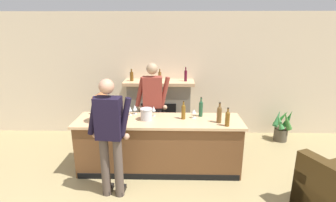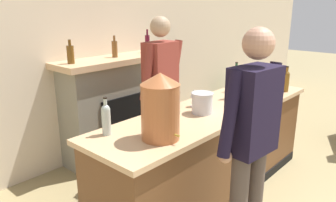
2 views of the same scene
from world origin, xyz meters
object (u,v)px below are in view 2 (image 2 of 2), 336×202
Objects in this scene: person_bartender at (161,94)px; copper_dispenser at (160,106)px; fireplace_stone at (115,107)px; wine_glass_by_dispenser at (194,94)px; wine_bottle_riesling_slim at (232,86)px; person_customer at (250,143)px; wine_bottle_merlot_tall at (236,78)px; wine_glass_mid_counter at (173,111)px; wine_glass_front_left at (237,85)px; wine_bottle_rose_blush at (286,80)px; wine_glass_near_bucket at (162,101)px; wine_glass_back_row at (163,104)px; potted_plant_corner at (236,93)px; wine_bottle_chardonnay_pale at (270,78)px; ice_bucket_steel at (202,103)px; wine_bottle_port_short at (106,118)px.

person_bartender is 3.54× the size of copper_dispenser.
fireplace_stone is 0.89× the size of person_bartender.
fireplace_stone is 8.87× the size of wine_glass_by_dispenser.
fireplace_stone reaches higher than wine_bottle_riesling_slim.
person_customer is 5.17× the size of wine_bottle_merlot_tall.
person_bartender reaches higher than wine_bottle_merlot_tall.
wine_glass_mid_counter is (0.30, 0.13, -0.14)m from copper_dispenser.
wine_glass_by_dispenser is at bearing 173.90° from wine_glass_front_left.
wine_glass_front_left is (-0.50, 0.36, -0.02)m from wine_bottle_rose_blush.
wine_bottle_riesling_slim is at bearing 8.00° from copper_dispenser.
wine_glass_near_bucket is at bearing 175.28° from wine_bottle_merlot_tall.
wine_glass_back_row is (-1.24, 0.02, -0.03)m from wine_bottle_merlot_tall.
person_bartender is (0.50, 1.32, 0.02)m from person_customer.
wine_glass_mid_counter is at bearing -128.66° from person_bartender.
wine_glass_back_row is at bearing 82.05° from person_customer.
copper_dispenser is 3.29× the size of wine_glass_front_left.
wine_bottle_chardonnay_pale is at bearing -139.95° from potted_plant_corner.
wine_bottle_rose_blush is 0.75m from wine_bottle_riesling_slim.
wine_glass_back_row reaches higher than wine_glass_near_bucket.
ice_bucket_steel is at bearing 169.06° from wine_bottle_rose_blush.
wine_glass_by_dispenser is at bearing -82.72° from person_bartender.
wine_bottle_merlot_tall is at bearing -1.26° from wine_bottle_port_short.
wine_glass_back_row is (-0.44, -1.24, 0.39)m from fireplace_stone.
wine_bottle_merlot_tall is 1.91× the size of wine_glass_by_dispenser.
wine_bottle_riesling_slim is (-0.68, 0.31, 0.01)m from wine_bottle_rose_blush.
person_bartender is 0.88m from wine_glass_front_left.
ice_bucket_steel is at bearing 10.35° from copper_dispenser.
ice_bucket_steel is (0.44, 0.74, 0.04)m from person_customer.
person_bartender is 0.59m from ice_bucket_steel.
wine_bottle_rose_blush is (2.01, -0.12, -0.12)m from copper_dispenser.
person_customer is 1.81m from wine_bottle_rose_blush.
copper_dispenser is 2.97× the size of wine_glass_back_row.
wine_glass_front_left is (0.67, -1.35, 0.39)m from fireplace_stone.
copper_dispenser is at bearing -158.42° from potted_plant_corner.
wine_glass_back_row is at bearing 179.26° from wine_bottle_merlot_tall.
copper_dispenser is at bearing -171.01° from wine_glass_front_left.
wine_bottle_merlot_tall is 1.13× the size of wine_bottle_port_short.
potted_plant_corner is 3.62× the size of ice_bucket_steel.
copper_dispenser is (-3.54, -1.40, 0.85)m from potted_plant_corner.
wine_bottle_chardonnay_pale is (1.07, -1.56, 0.43)m from fireplace_stone.
wine_bottle_chardonnay_pale is at bearing -9.16° from wine_bottle_port_short.
ice_bucket_steel is 0.95m from wine_bottle_merlot_tall.
wine_glass_front_left is (1.11, -0.10, -0.01)m from wine_glass_back_row.
wine_bottle_rose_blush reaches higher than wine_glass_front_left.
wine_bottle_rose_blush is 1.67× the size of wine_glass_by_dispenser.
wine_glass_by_dispenser is at bearing -17.73° from wine_glass_near_bucket.
person_customer is at bearing -92.72° from wine_glass_mid_counter.
person_customer is 10.68× the size of wine_glass_near_bucket.
wine_glass_mid_counter is at bearing -174.88° from wine_glass_front_left.
potted_plant_corner is 3.18m from ice_bucket_steel.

